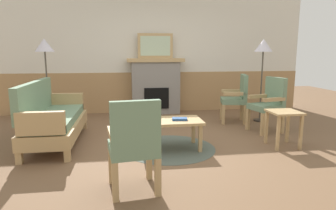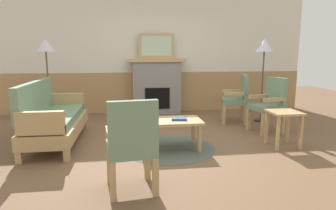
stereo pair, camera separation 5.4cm
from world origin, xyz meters
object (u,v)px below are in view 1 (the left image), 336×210
side_table (284,119)px  floor_lamp_by_couch (45,51)px  coffee_table (169,123)px  armchair_by_window_left (237,96)px  armchair_front_left (134,142)px  armchair_near_fireplace (269,102)px  framed_picture (155,46)px  couch (53,119)px  book_on_table (180,119)px  floor_lamp_by_chairs (263,51)px  fireplace (156,86)px

side_table → floor_lamp_by_couch: bearing=152.9°
coffee_table → armchair_by_window_left: bearing=42.2°
coffee_table → floor_lamp_by_couch: (-2.14, 1.84, 1.06)m
armchair_by_window_left → armchair_front_left: (-2.17, -2.79, 0.00)m
armchair_front_left → floor_lamp_by_couch: size_ratio=0.58×
armchair_near_fireplace → armchair_by_window_left: bearing=112.9°
framed_picture → floor_lamp_by_couch: (-2.21, -0.78, -0.11)m
couch → book_on_table: bearing=-15.7°
floor_lamp_by_couch → floor_lamp_by_chairs: size_ratio=1.00×
side_table → floor_lamp_by_couch: 4.47m
fireplace → armchair_front_left: size_ratio=1.33×
framed_picture → armchair_front_left: (-0.63, -3.95, -1.02)m
coffee_table → floor_lamp_by_couch: 3.01m
coffee_table → armchair_near_fireplace: (1.92, 0.71, 0.15)m
book_on_table → armchair_near_fireplace: 1.93m
fireplace → floor_lamp_by_chairs: bearing=-28.5°
couch → floor_lamp_by_chairs: size_ratio=1.07×
armchair_by_window_left → armchair_front_left: same height
couch → coffee_table: bearing=-16.1°
side_table → framed_picture: bearing=121.0°
fireplace → side_table: bearing=-59.0°
armchair_near_fireplace → armchair_front_left: bearing=-140.4°
floor_lamp_by_chairs → armchair_by_window_left: bearing=-176.0°
armchair_by_window_left → floor_lamp_by_couch: floor_lamp_by_couch is taller
fireplace → floor_lamp_by_couch: (-2.21, -0.78, 0.80)m
armchair_by_window_left → side_table: bearing=-85.7°
couch → floor_lamp_by_couch: (-0.38, 1.33, 1.05)m
armchair_near_fireplace → floor_lamp_by_couch: bearing=164.6°
coffee_table → side_table: size_ratio=1.75×
armchair_near_fireplace → armchair_by_window_left: 0.81m
fireplace → side_table: size_ratio=2.36×
armchair_by_window_left → coffee_table: bearing=-137.8°
armchair_near_fireplace → floor_lamp_by_chairs: size_ratio=0.58×
armchair_near_fireplace → armchair_front_left: 3.22m
fireplace → side_table: fireplace is taller
book_on_table → armchair_near_fireplace: size_ratio=0.22×
fireplace → armchair_by_window_left: fireplace is taller
armchair_front_left → floor_lamp_by_chairs: bearing=46.4°
fireplace → book_on_table: size_ratio=5.93×
coffee_table → book_on_table: size_ratio=4.38×
fireplace → coffee_table: 2.63m
fireplace → framed_picture: 0.91m
book_on_table → side_table: bearing=-4.2°
book_on_table → side_table: size_ratio=0.40×
coffee_table → floor_lamp_by_chairs: bearing=35.0°
fireplace → book_on_table: bearing=-88.3°
framed_picture → armchair_by_window_left: 2.18m
side_table → floor_lamp_by_chairs: bearing=76.1°
armchair_near_fireplace → side_table: armchair_near_fireplace is taller
framed_picture → armchair_near_fireplace: bearing=-45.7°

